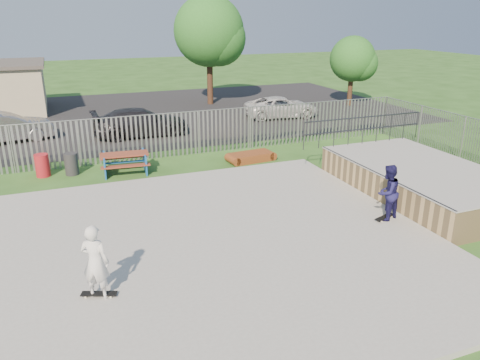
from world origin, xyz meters
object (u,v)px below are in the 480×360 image
object	(u,v)px
car_white	(282,107)
tree_right	(352,59)
car_silver	(5,128)
trash_bin_red	(42,165)
skater_navy	(387,193)
picnic_table	(125,163)
funbox	(251,157)
tree_mid	(209,31)
skater_white	(95,262)
car_dark	(141,122)
trash_bin_grey	(71,164)

from	to	relation	value
car_white	tree_right	distance (m)	7.03
car_silver	tree_right	xyz separation A→B (m)	(21.85, 2.28, 2.44)
trash_bin_red	car_white	distance (m)	15.36
trash_bin_red	skater_navy	world-z (taller)	skater_navy
picnic_table	funbox	world-z (taller)	picnic_table
trash_bin_red	car_white	bearing A→B (deg)	25.66
car_white	tree_mid	bearing A→B (deg)	30.99
trash_bin_red	skater_navy	size ratio (longest dim) A/B	0.52
trash_bin_red	tree_mid	world-z (taller)	tree_mid
picnic_table	skater_navy	xyz separation A→B (m)	(6.78, -7.95, 0.61)
trash_bin_red	skater_white	world-z (taller)	skater_white
skater_navy	skater_white	bearing A→B (deg)	-11.53
tree_right	tree_mid	bearing A→B (deg)	155.50
car_silver	car_dark	bearing A→B (deg)	-111.11
picnic_table	trash_bin_grey	bearing A→B (deg)	171.01
picnic_table	trash_bin_grey	size ratio (longest dim) A/B	2.29
tree_mid	car_white	bearing A→B (deg)	-65.65
car_white	skater_navy	distance (m)	15.80
funbox	picnic_table	bearing A→B (deg)	169.59
trash_bin_grey	skater_white	distance (m)	9.62
trash_bin_red	tree_mid	bearing A→B (deg)	48.75
car_dark	car_white	distance (m)	9.14
trash_bin_red	skater_white	bearing A→B (deg)	-82.81
car_white	tree_right	xyz separation A→B (m)	(6.27, 1.93, 2.55)
tree_mid	picnic_table	bearing A→B (deg)	-120.82
picnic_table	car_dark	size ratio (longest dim) A/B	0.41
skater_white	skater_navy	bearing A→B (deg)	-141.81
tree_right	skater_navy	distance (m)	20.14
picnic_table	car_white	distance (m)	12.99
trash_bin_grey	tree_right	bearing A→B (deg)	24.76
tree_mid	trash_bin_red	bearing A→B (deg)	-131.25
car_silver	tree_right	distance (m)	22.10
car_dark	skater_navy	world-z (taller)	skater_navy
trash_bin_grey	car_dark	distance (m)	6.50
car_white	tree_right	bearing A→B (deg)	-66.23
car_dark	trash_bin_red	bearing A→B (deg)	135.54
funbox	trash_bin_red	distance (m)	8.63
trash_bin_grey	tree_right	size ratio (longest dim) A/B	0.19
picnic_table	tree_mid	xyz separation A→B (m)	(7.98, 13.38, 4.59)
car_white	skater_white	world-z (taller)	skater_white
tree_mid	skater_navy	world-z (taller)	tree_mid
trash_bin_grey	car_dark	world-z (taller)	car_dark
trash_bin_red	tree_right	distance (m)	22.04
skater_white	tree_right	bearing A→B (deg)	-105.04
picnic_table	tree_right	xyz separation A→B (m)	(16.97, 9.28, 2.79)
car_dark	skater_white	bearing A→B (deg)	165.36
tree_right	skater_white	world-z (taller)	tree_right
car_white	tree_mid	distance (m)	7.92
trash_bin_grey	car_white	bearing A→B (deg)	28.20
skater_navy	skater_white	size ratio (longest dim) A/B	1.00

